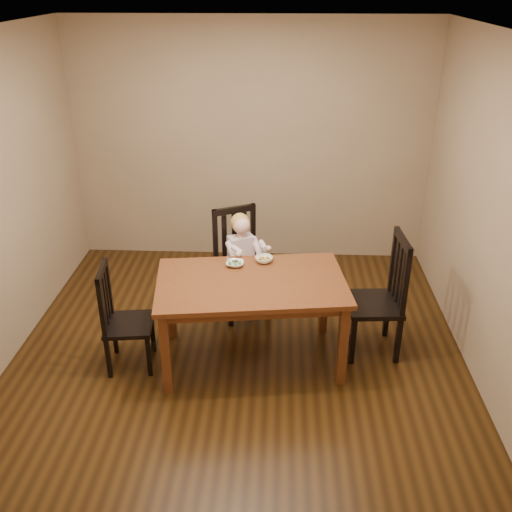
{
  "coord_description": "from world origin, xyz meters",
  "views": [
    {
      "loc": [
        0.35,
        -4.24,
        3.06
      ],
      "look_at": [
        0.14,
        0.25,
        0.83
      ],
      "focal_mm": 40.0,
      "sensor_mm": 36.0,
      "label": 1
    }
  ],
  "objects_px": {
    "dining_table": "(251,290)",
    "toddler": "(242,254)",
    "bowl_peas": "(235,264)",
    "bowl_veg": "(264,259)",
    "chair_left": "(122,319)",
    "chair_child": "(240,264)",
    "chair_right": "(380,298)"
  },
  "relations": [
    {
      "from": "bowl_peas",
      "to": "chair_child",
      "type": "bearing_deg",
      "value": 90.11
    },
    {
      "from": "dining_table",
      "to": "bowl_peas",
      "type": "xyz_separation_m",
      "value": [
        -0.16,
        0.26,
        0.11
      ]
    },
    {
      "from": "chair_right",
      "to": "bowl_peas",
      "type": "bearing_deg",
      "value": 82.64
    },
    {
      "from": "bowl_peas",
      "to": "bowl_veg",
      "type": "height_order",
      "value": "bowl_veg"
    },
    {
      "from": "chair_child",
      "to": "chair_left",
      "type": "distance_m",
      "value": 1.33
    },
    {
      "from": "chair_left",
      "to": "toddler",
      "type": "height_order",
      "value": "chair_left"
    },
    {
      "from": "chair_left",
      "to": "chair_right",
      "type": "distance_m",
      "value": 2.22
    },
    {
      "from": "chair_child",
      "to": "bowl_peas",
      "type": "height_order",
      "value": "chair_child"
    },
    {
      "from": "chair_child",
      "to": "bowl_peas",
      "type": "relative_size",
      "value": 6.96
    },
    {
      "from": "dining_table",
      "to": "toddler",
      "type": "bearing_deg",
      "value": 99.85
    },
    {
      "from": "dining_table",
      "to": "chair_right",
      "type": "relative_size",
      "value": 1.5
    },
    {
      "from": "chair_right",
      "to": "bowl_peas",
      "type": "xyz_separation_m",
      "value": [
        -1.27,
        0.07,
        0.27
      ]
    },
    {
      "from": "chair_child",
      "to": "bowl_peas",
      "type": "xyz_separation_m",
      "value": [
        0.0,
        -0.56,
        0.29
      ]
    },
    {
      "from": "chair_child",
      "to": "toddler",
      "type": "height_order",
      "value": "chair_child"
    },
    {
      "from": "bowl_veg",
      "to": "dining_table",
      "type": "bearing_deg",
      "value": -104.96
    },
    {
      "from": "chair_child",
      "to": "toddler",
      "type": "distance_m",
      "value": 0.15
    },
    {
      "from": "toddler",
      "to": "bowl_peas",
      "type": "xyz_separation_m",
      "value": [
        -0.02,
        -0.51,
        0.15
      ]
    },
    {
      "from": "chair_right",
      "to": "bowl_veg",
      "type": "height_order",
      "value": "chair_right"
    },
    {
      "from": "chair_right",
      "to": "dining_table",
      "type": "bearing_deg",
      "value": 95.6
    },
    {
      "from": "chair_left",
      "to": "toddler",
      "type": "relative_size",
      "value": 1.75
    },
    {
      "from": "chair_left",
      "to": "dining_table",
      "type": "bearing_deg",
      "value": 90.07
    },
    {
      "from": "chair_child",
      "to": "bowl_veg",
      "type": "distance_m",
      "value": 0.61
    },
    {
      "from": "chair_child",
      "to": "toddler",
      "type": "relative_size",
      "value": 1.96
    },
    {
      "from": "chair_left",
      "to": "chair_right",
      "type": "relative_size",
      "value": 0.85
    },
    {
      "from": "chair_right",
      "to": "bowl_peas",
      "type": "relative_size",
      "value": 7.27
    },
    {
      "from": "chair_child",
      "to": "chair_right",
      "type": "distance_m",
      "value": 1.42
    },
    {
      "from": "toddler",
      "to": "bowl_veg",
      "type": "distance_m",
      "value": 0.51
    },
    {
      "from": "dining_table",
      "to": "toddler",
      "type": "xyz_separation_m",
      "value": [
        -0.13,
        0.77,
        -0.04
      ]
    },
    {
      "from": "dining_table",
      "to": "chair_child",
      "type": "xyz_separation_m",
      "value": [
        -0.16,
        0.82,
        -0.18
      ]
    },
    {
      "from": "chair_right",
      "to": "bowl_veg",
      "type": "xyz_separation_m",
      "value": [
        -1.02,
        0.16,
        0.27
      ]
    },
    {
      "from": "chair_left",
      "to": "bowl_peas",
      "type": "xyz_separation_m",
      "value": [
        0.92,
        0.39,
        0.35
      ]
    },
    {
      "from": "chair_left",
      "to": "toddler",
      "type": "bearing_deg",
      "value": 126.79
    }
  ]
}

